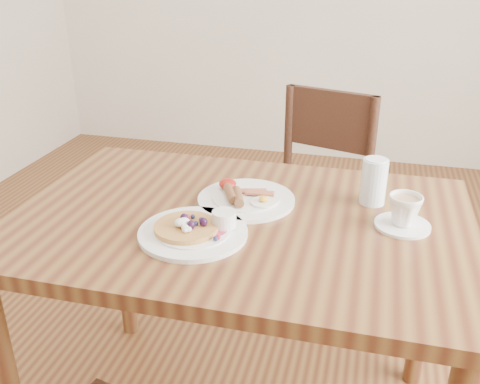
# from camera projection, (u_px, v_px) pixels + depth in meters

# --- Properties ---
(dining_table) EXTENTS (1.20, 0.80, 0.75)m
(dining_table) POSITION_uv_depth(u_px,v_px,m) (240.00, 248.00, 1.45)
(dining_table) COLOR brown
(dining_table) RESTS_ON ground
(chair_far) EXTENTS (0.52, 0.52, 0.88)m
(chair_far) POSITION_uv_depth(u_px,v_px,m) (313.00, 192.00, 2.16)
(chair_far) COLOR #3D2116
(chair_far) RESTS_ON ground
(pancake_plate) EXTENTS (0.27, 0.27, 0.06)m
(pancake_plate) POSITION_uv_depth(u_px,v_px,m) (195.00, 230.00, 1.31)
(pancake_plate) COLOR white
(pancake_plate) RESTS_ON dining_table
(breakfast_plate) EXTENTS (0.27, 0.27, 0.04)m
(breakfast_plate) POSITION_uv_depth(u_px,v_px,m) (245.00, 198.00, 1.48)
(breakfast_plate) COLOR white
(breakfast_plate) RESTS_ON dining_table
(teacup_saucer) EXTENTS (0.14, 0.14, 0.09)m
(teacup_saucer) POSITION_uv_depth(u_px,v_px,m) (404.00, 213.00, 1.34)
(teacup_saucer) COLOR white
(teacup_saucer) RESTS_ON dining_table
(water_glass) EXTENTS (0.07, 0.07, 0.13)m
(water_glass) POSITION_uv_depth(u_px,v_px,m) (374.00, 182.00, 1.45)
(water_glass) COLOR silver
(water_glass) RESTS_ON dining_table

